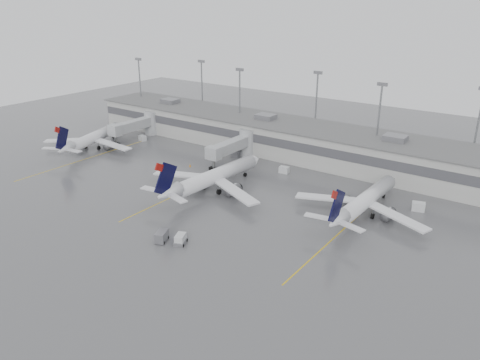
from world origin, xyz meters
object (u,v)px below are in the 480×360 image
Objects in this scene: jet_mid_right at (365,201)px; jet_far_left at (92,138)px; baggage_tug at (181,240)px; jet_mid_left at (213,177)px.

jet_far_left is at bearing -175.91° from jet_mid_right.
jet_far_left is at bearing 131.73° from baggage_tug.
jet_mid_left is at bearing -23.60° from jet_far_left.
jet_far_left is 0.90× the size of jet_mid_left.
jet_mid_right is 9.48× the size of baggage_tug.
baggage_tug is at bearing -61.07° from jet_mid_left.
jet_mid_right is at bearing -15.76° from jet_far_left.
jet_far_left is 9.23× the size of baggage_tug.
jet_far_left reaches higher than baggage_tug.
jet_far_left is at bearing 178.00° from jet_mid_left.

